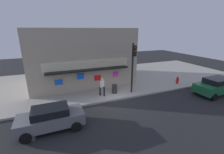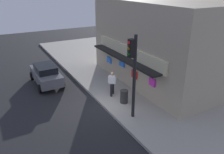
% 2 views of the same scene
% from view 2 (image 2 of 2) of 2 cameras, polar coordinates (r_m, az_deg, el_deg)
% --- Properties ---
extents(ground_plane, '(54.56, 54.56, 0.00)m').
position_cam_2_polar(ground_plane, '(14.63, -2.19, -7.68)').
color(ground_plane, '#232326').
extents(sidewalk, '(36.37, 11.96, 0.16)m').
position_cam_2_polar(sidewalk, '(17.76, 15.33, -2.54)').
color(sidewalk, '#A39E93').
rests_on(sidewalk, ground_plane).
extents(corner_building, '(10.92, 8.02, 6.06)m').
position_cam_2_polar(corner_building, '(18.42, 13.62, 8.79)').
color(corner_building, tan).
rests_on(corner_building, sidewalk).
extents(traffic_light, '(0.32, 0.58, 4.76)m').
position_cam_2_polar(traffic_light, '(12.15, 5.23, 2.55)').
color(traffic_light, black).
rests_on(traffic_light, sidewalk).
extents(trash_can, '(0.51, 0.51, 0.86)m').
position_cam_2_polar(trash_can, '(14.72, 3.02, -4.87)').
color(trash_can, '#2D2D2D').
rests_on(trash_can, sidewalk).
extents(pedestrian, '(0.53, 0.53, 1.70)m').
position_cam_2_polar(pedestrian, '(15.45, 0.04, -1.37)').
color(pedestrian, black).
rests_on(pedestrian, sidewalk).
extents(parked_car_grey, '(4.01, 1.92, 1.52)m').
position_cam_2_polar(parked_car_grey, '(18.41, -16.11, 0.68)').
color(parked_car_grey, slate).
rests_on(parked_car_grey, ground_plane).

